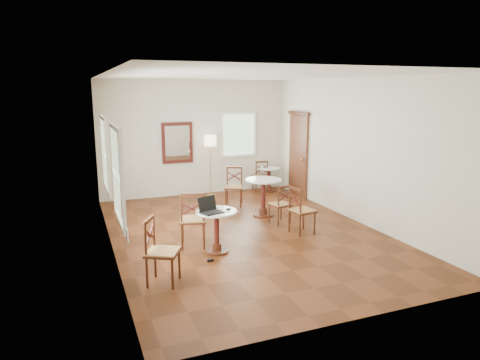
% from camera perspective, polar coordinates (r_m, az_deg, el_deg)
% --- Properties ---
extents(ground, '(7.00, 7.00, 0.00)m').
position_cam_1_polar(ground, '(8.50, 0.74, -7.00)').
color(ground, '#54250E').
rests_on(ground, ground).
extents(room_shell, '(5.02, 7.02, 3.01)m').
position_cam_1_polar(room_shell, '(8.32, -0.32, 5.94)').
color(room_shell, beige).
rests_on(room_shell, ground).
extents(cafe_table_near, '(0.70, 0.70, 0.74)m').
position_cam_1_polar(cafe_table_near, '(7.40, -3.11, -6.17)').
color(cafe_table_near, '#472111').
rests_on(cafe_table_near, ground).
extents(cafe_table_mid, '(0.79, 0.79, 0.83)m').
position_cam_1_polar(cafe_table_mid, '(9.51, 3.10, -1.75)').
color(cafe_table_mid, '#472111').
rests_on(cafe_table_mid, ground).
extents(cafe_table_back, '(0.62, 0.62, 0.66)m').
position_cam_1_polar(cafe_table_back, '(11.84, 3.87, 0.42)').
color(cafe_table_back, '#472111').
rests_on(cafe_table_back, ground).
extents(chair_near_a, '(0.57, 0.57, 1.01)m').
position_cam_1_polar(chair_near_a, '(7.70, -6.26, -5.19)').
color(chair_near_a, '#472111').
rests_on(chair_near_a, ground).
extents(chair_near_b, '(0.61, 0.61, 0.97)m').
position_cam_1_polar(chair_near_b, '(6.35, -10.37, -9.23)').
color(chair_near_b, '#472111').
rests_on(chair_near_b, ground).
extents(chair_mid_a, '(0.45, 0.45, 0.83)m').
position_cam_1_polar(chair_mid_a, '(9.04, 5.36, -3.19)').
color(chair_mid_a, '#472111').
rests_on(chair_mid_a, ground).
extents(chair_mid_b, '(0.48, 0.48, 0.93)m').
position_cam_1_polar(chair_mid_b, '(8.44, 8.06, -3.98)').
color(chair_mid_b, '#472111').
rests_on(chair_mid_b, ground).
extents(chair_back_a, '(0.44, 0.44, 0.85)m').
position_cam_1_polar(chair_back_a, '(11.92, 2.70, 0.59)').
color(chair_back_a, '#472111').
rests_on(chair_back_a, ground).
extents(chair_back_b, '(0.57, 0.57, 0.93)m').
position_cam_1_polar(chair_back_b, '(10.39, -0.82, -0.87)').
color(chair_back_b, '#472111').
rests_on(chair_back_b, ground).
extents(floor_lamp, '(0.31, 0.31, 1.60)m').
position_cam_1_polar(floor_lamp, '(11.20, -3.94, 4.68)').
color(floor_lamp, '#BF8C3F').
rests_on(floor_lamp, ground).
extents(laptop, '(0.43, 0.40, 0.25)m').
position_cam_1_polar(laptop, '(7.22, -4.00, -3.78)').
color(laptop, black).
rests_on(laptop, cafe_table_near).
extents(mouse, '(0.11, 0.09, 0.04)m').
position_cam_1_polar(mouse, '(7.36, -1.52, -3.83)').
color(mouse, black).
rests_on(mouse, cafe_table_near).
extents(navy_mug, '(0.11, 0.07, 0.09)m').
position_cam_1_polar(navy_mug, '(7.45, -3.97, -3.46)').
color(navy_mug, black).
rests_on(navy_mug, cafe_table_near).
extents(water_glass, '(0.05, 0.05, 0.09)m').
position_cam_1_polar(water_glass, '(7.41, -4.25, -3.52)').
color(water_glass, white).
rests_on(water_glass, cafe_table_near).
extents(power_adapter, '(0.10, 0.06, 0.04)m').
position_cam_1_polar(power_adapter, '(7.18, -3.97, -10.50)').
color(power_adapter, black).
rests_on(power_adapter, ground).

